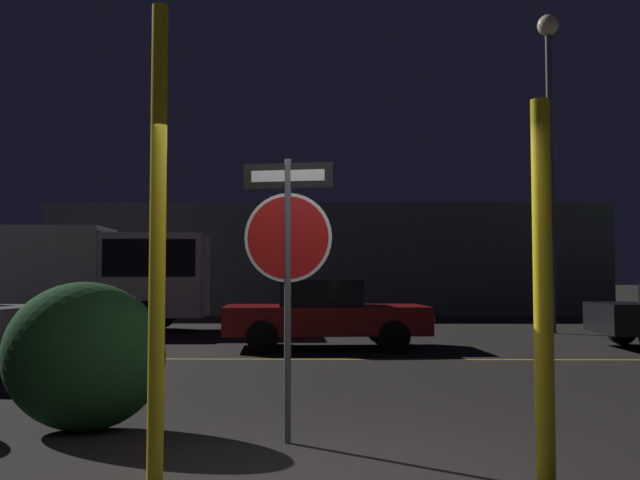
{
  "coord_description": "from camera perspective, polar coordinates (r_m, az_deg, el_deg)",
  "views": [
    {
      "loc": [
        -0.0,
        -4.92,
        1.42
      ],
      "look_at": [
        -0.15,
        4.24,
        1.9
      ],
      "focal_mm": 40.0,
      "sensor_mm": 36.0,
      "label": 1
    }
  ],
  "objects": [
    {
      "name": "passing_car_2",
      "position": [
        14.44,
        0.32,
        -5.92
      ],
      "size": [
        4.23,
        2.29,
        1.37
      ],
      "rotation": [
        0.0,
        0.0,
        -1.49
      ],
      "color": "maroon",
      "rests_on": "ground_plane"
    },
    {
      "name": "street_lamp",
      "position": [
        19.62,
        17.88,
        9.83
      ],
      "size": [
        0.55,
        0.55,
        8.25
      ],
      "color": "#4C4C51",
      "rests_on": "ground_plane"
    },
    {
      "name": "stop_sign",
      "position": [
        6.2,
        -2.57,
        -0.21
      ],
      "size": [
        0.79,
        0.15,
        2.45
      ],
      "rotation": [
        0.0,
        0.0,
        -0.16
      ],
      "color": "#4C4C51",
      "rests_on": "ground_plane"
    },
    {
      "name": "yellow_pole_left",
      "position": [
        5.15,
        -12.84,
        0.02
      ],
      "size": [
        0.12,
        0.12,
        3.37
      ],
      "primitive_type": "cylinder",
      "color": "yellow",
      "rests_on": "ground_plane"
    },
    {
      "name": "yellow_pole_right",
      "position": [
        5.15,
        17.44,
        -3.87
      ],
      "size": [
        0.13,
        0.13,
        2.66
      ],
      "primitive_type": "cylinder",
      "color": "yellow",
      "rests_on": "ground_plane"
    },
    {
      "name": "road_center_stripe",
      "position": [
        12.5,
        0.92,
        -9.52
      ],
      "size": [
        32.65,
        0.12,
        0.01
      ],
      "primitive_type": "cube",
      "color": "gold",
      "rests_on": "ground_plane"
    },
    {
      "name": "delivery_truck",
      "position": [
        19.8,
        -18.49,
        -2.46
      ],
      "size": [
        6.9,
        2.65,
        2.73
      ],
      "rotation": [
        0.0,
        0.0,
        -1.52
      ],
      "color": "silver",
      "rests_on": "ground_plane"
    },
    {
      "name": "hedge_bush_1",
      "position": [
        7.03,
        -18.37,
        -8.82
      ],
      "size": [
        1.52,
        0.98,
        1.38
      ],
      "primitive_type": "ellipsoid",
      "color": "#1E4C23",
      "rests_on": "ground_plane"
    },
    {
      "name": "building_backdrop",
      "position": [
        27.32,
        0.56,
        -1.64
      ],
      "size": [
        20.69,
        3.26,
        4.14
      ],
      "primitive_type": "cube",
      "color": "#4C4C56",
      "rests_on": "ground_plane"
    }
  ]
}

